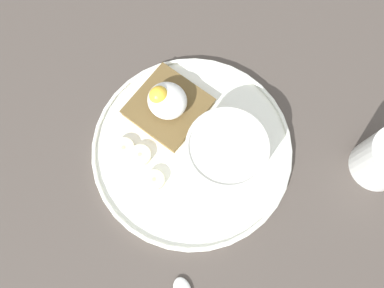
# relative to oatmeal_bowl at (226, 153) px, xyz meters

# --- Properties ---
(ground_plane) EXTENTS (1.20, 1.20, 0.02)m
(ground_plane) POSITION_rel_oatmeal_bowl_xyz_m (0.04, 0.02, -0.05)
(ground_plane) COLOR #4A413C
(ground_plane) RESTS_ON ground
(plate) EXTENTS (0.30, 0.30, 0.02)m
(plate) POSITION_rel_oatmeal_bowl_xyz_m (0.04, 0.02, -0.04)
(plate) COLOR white
(plate) RESTS_ON ground_plane
(oatmeal_bowl) EXTENTS (0.11, 0.11, 0.07)m
(oatmeal_bowl) POSITION_rel_oatmeal_bowl_xyz_m (0.00, 0.00, 0.00)
(oatmeal_bowl) COLOR white
(oatmeal_bowl) RESTS_ON plate
(toast_slice) EXTENTS (0.12, 0.12, 0.02)m
(toast_slice) POSITION_rel_oatmeal_bowl_xyz_m (0.11, 0.01, -0.03)
(toast_slice) COLOR brown
(toast_slice) RESTS_ON plate
(poached_egg) EXTENTS (0.06, 0.06, 0.04)m
(poached_egg) POSITION_rel_oatmeal_bowl_xyz_m (0.12, 0.01, 0.00)
(poached_egg) COLOR white
(poached_egg) RESTS_ON toast_slice
(banana_slice_front) EXTENTS (0.04, 0.04, 0.02)m
(banana_slice_front) POSITION_rel_oatmeal_bowl_xyz_m (0.09, 0.09, -0.03)
(banana_slice_front) COLOR #F0E9C1
(banana_slice_front) RESTS_ON plate
(banana_slice_left) EXTENTS (0.03, 0.03, 0.01)m
(banana_slice_left) POSITION_rel_oatmeal_bowl_xyz_m (0.05, 0.10, -0.03)
(banana_slice_left) COLOR beige
(banana_slice_left) RESTS_ON plate
(banana_slice_back) EXTENTS (0.04, 0.04, 0.01)m
(banana_slice_back) POSITION_rel_oatmeal_bowl_xyz_m (0.11, 0.10, -0.03)
(banana_slice_back) COLOR beige
(banana_slice_back) RESTS_ON plate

